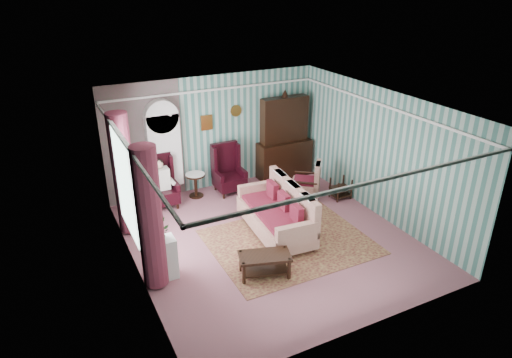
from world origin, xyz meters
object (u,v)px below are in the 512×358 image
round_side_table (196,185)px  wingback_right (229,169)px  dresser_hutch (285,135)px  nest_table (341,188)px  floral_armchair (306,180)px  seated_woman (161,184)px  plant_stand (161,259)px  sofa (275,210)px  bookcase (165,156)px  coffee_table (265,265)px  wingback_left (161,183)px

round_side_table → wingback_right: bearing=-10.0°
dresser_hutch → nest_table: size_ratio=4.37×
wingback_right → floral_armchair: bearing=-34.2°
seated_woman → plant_stand: (-0.80, -2.75, -0.19)m
nest_table → plant_stand: (-4.87, -1.20, 0.13)m
dresser_hutch → wingback_right: bearing=-171.2°
plant_stand → sofa: size_ratio=0.37×
wingback_right → plant_stand: wingback_right is taller
bookcase → floral_armchair: 3.49m
wingback_right → coffee_table: 3.65m
plant_stand → nest_table: bearing=13.8°
seated_woman → plant_stand: 2.87m
seated_woman → round_side_table: (0.90, 0.15, -0.29)m
round_side_table → nest_table: size_ratio=1.11×
wingback_left → seated_woman: bearing=0.0°
wingback_left → wingback_right: 1.75m
wingback_left → floral_armchair: wingback_left is taller
coffee_table → bookcase: bearing=99.5°
wingback_left → nest_table: 4.37m
dresser_hutch → sofa: 3.11m
dresser_hutch → coffee_table: (-2.59, -3.80, -0.96)m
bookcase → wingback_left: bookcase is taller
wingback_right → seated_woman: bearing=180.0°
bookcase → wingback_right: size_ratio=1.79×
floral_armchair → dresser_hutch: bearing=31.3°
bookcase → floral_armchair: size_ratio=2.49×
dresser_hutch → seated_woman: (-3.50, -0.27, -0.59)m
bookcase → coffee_table: bookcase is taller
wingback_right → sofa: size_ratio=0.57×
wingback_left → coffee_table: 3.67m
wingback_right → plant_stand: 3.76m
round_side_table → floral_armchair: floral_armchair is taller
bookcase → plant_stand: size_ratio=2.80×
bookcase → nest_table: 4.37m
wingback_left → floral_armchair: size_ratio=1.39×
bookcase → round_side_table: bearing=-20.3°
bookcase → round_side_table: 1.07m
plant_stand → coffee_table: size_ratio=0.85×
wingback_right → round_side_table: (-0.85, 0.15, -0.33)m
dresser_hutch → round_side_table: dresser_hutch is taller
plant_stand → floral_armchair: size_ratio=0.89×
wingback_left → coffee_table: bearing=-75.6°
dresser_hutch → seated_woman: 3.56m
floral_armchair → coffee_table: (-2.43, -2.45, -0.23)m
round_side_table → floral_armchair: (2.44, -1.23, 0.15)m
wingback_left → nest_table: wingback_left is taller
bookcase → nest_table: bearing=-26.9°
bookcase → plant_stand: bookcase is taller
wingback_left → nest_table: (4.07, -1.55, -0.35)m
wingback_left → bookcase: bearing=57.3°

